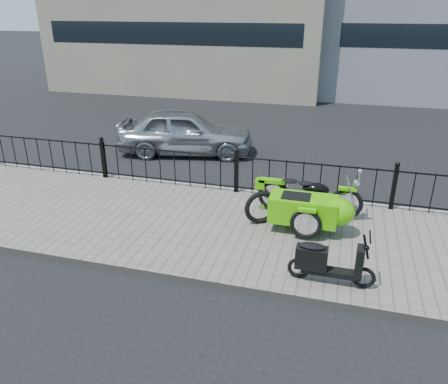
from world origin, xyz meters
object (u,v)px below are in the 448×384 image
(spare_tire, at_px, (261,207))
(sedan_car, at_px, (186,131))
(scooter, at_px, (325,262))
(motorcycle_sidecar, at_px, (313,207))

(spare_tire, distance_m, sedan_car, 5.30)
(scooter, distance_m, sedan_car, 7.53)
(motorcycle_sidecar, height_order, scooter, motorcycle_sidecar)
(motorcycle_sidecar, bearing_deg, scooter, -78.59)
(spare_tire, relative_size, sedan_car, 0.17)
(scooter, relative_size, sedan_car, 0.34)
(scooter, bearing_deg, motorcycle_sidecar, 101.41)
(motorcycle_sidecar, height_order, sedan_car, sedan_car)
(scooter, distance_m, spare_tire, 2.23)
(scooter, xyz_separation_m, sedan_car, (-4.57, 5.98, 0.21))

